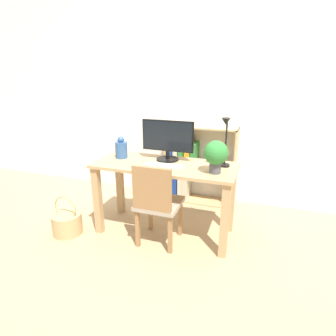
{
  "coord_description": "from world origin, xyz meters",
  "views": [
    {
      "loc": [
        0.87,
        -2.44,
        1.58
      ],
      "look_at": [
        0.0,
        0.1,
        0.67
      ],
      "focal_mm": 30.0,
      "sensor_mm": 36.0,
      "label": 1
    }
  ],
  "objects": [
    {
      "name": "monitor",
      "position": [
        -0.02,
        0.13,
        0.96
      ],
      "size": [
        0.53,
        0.23,
        0.4
      ],
      "color": "black",
      "rests_on": "desk"
    },
    {
      "name": "keyboard",
      "position": [
        0.02,
        -0.07,
        0.75
      ],
      "size": [
        0.38,
        0.11,
        0.02
      ],
      "color": "#B2B2B7",
      "rests_on": "desk"
    },
    {
      "name": "chair",
      "position": [
        0.01,
        -0.24,
        0.45
      ],
      "size": [
        0.4,
        0.4,
        0.82
      ],
      "rotation": [
        0.0,
        0.0,
        -0.09
      ],
      "color": "#9E937F",
      "rests_on": "ground_plane"
    },
    {
      "name": "desk",
      "position": [
        0.0,
        0.0,
        0.59
      ],
      "size": [
        1.38,
        0.58,
        0.74
      ],
      "color": "tan",
      "rests_on": "ground_plane"
    },
    {
      "name": "bookshelf",
      "position": [
        0.01,
        0.84,
        0.47
      ],
      "size": [
        0.86,
        0.28,
        0.98
      ],
      "color": "tan",
      "rests_on": "ground_plane"
    },
    {
      "name": "basket",
      "position": [
        -0.94,
        -0.37,
        0.12
      ],
      "size": [
        0.3,
        0.3,
        0.42
      ],
      "color": "tan",
      "rests_on": "ground_plane"
    },
    {
      "name": "desk_lamp",
      "position": [
        0.56,
        0.06,
        1.03
      ],
      "size": [
        0.1,
        0.19,
        0.47
      ],
      "color": "black",
      "rests_on": "desk"
    },
    {
      "name": "potted_plant",
      "position": [
        0.51,
        -0.1,
        0.91
      ],
      "size": [
        0.21,
        0.21,
        0.29
      ],
      "color": "#4C4C51",
      "rests_on": "desk"
    },
    {
      "name": "ground_plane",
      "position": [
        0.0,
        0.0,
        0.0
      ],
      "size": [
        10.0,
        10.0,
        0.0
      ],
      "primitive_type": "plane",
      "color": "tan"
    },
    {
      "name": "wall_back",
      "position": [
        0.0,
        1.02,
        1.3
      ],
      "size": [
        8.0,
        0.05,
        2.6
      ],
      "color": "silver",
      "rests_on": "ground_plane"
    },
    {
      "name": "vase",
      "position": [
        -0.49,
        0.05,
        0.84
      ],
      "size": [
        0.12,
        0.12,
        0.23
      ],
      "color": "#33598C",
      "rests_on": "desk"
    }
  ]
}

